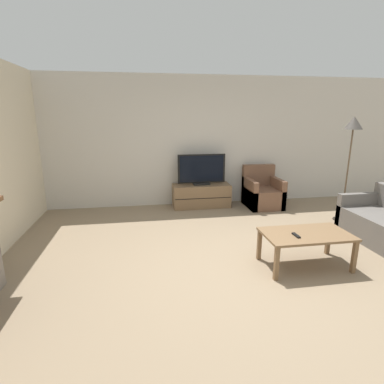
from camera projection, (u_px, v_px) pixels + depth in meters
The scene contains 8 objects.
ground_plane at pixel (236, 269), 3.80m from camera, with size 24.00×24.00×0.00m, color #89755B.
wall_back at pixel (195, 142), 6.35m from camera, with size 12.00×0.06×2.70m.
tv_stand at pixel (201, 196), 6.36m from camera, with size 1.20×0.47×0.48m.
tv at pixel (202, 171), 6.22m from camera, with size 1.00×0.18×0.64m.
armchair at pixel (262, 193), 6.38m from camera, with size 0.70×0.76×0.86m.
coffee_table at pixel (306, 237), 3.80m from camera, with size 1.09×0.61×0.45m.
remote at pixel (296, 235), 3.68m from camera, with size 0.04×0.15×0.02m.
floor_lamp at pixel (353, 132), 5.19m from camera, with size 0.31×0.31×1.88m.
Camera 1 is at (-1.10, -3.30, 1.90)m, focal length 28.00 mm.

